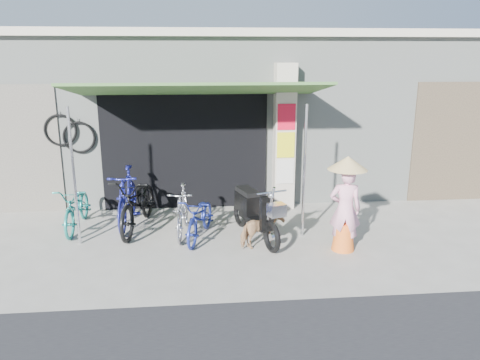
{
  "coord_description": "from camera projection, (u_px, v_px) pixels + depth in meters",
  "views": [
    {
      "loc": [
        -0.95,
        -6.99,
        3.17
      ],
      "look_at": [
        -0.2,
        1.0,
        1.0
      ],
      "focal_mm": 35.0,
      "sensor_mm": 36.0,
      "label": 1
    }
  ],
  "objects": [
    {
      "name": "ground",
      "position": [
        258.0,
        255.0,
        7.63
      ],
      "size": [
        80.0,
        80.0,
        0.0
      ],
      "primitive_type": "plane",
      "color": "#A19D92",
      "rests_on": "ground"
    },
    {
      "name": "bicycle_shop",
      "position": [
        233.0,
        107.0,
        12.04
      ],
      "size": [
        12.3,
        5.3,
        3.66
      ],
      "color": "#9FA59D",
      "rests_on": "ground"
    },
    {
      "name": "shop_pillar",
      "position": [
        284.0,
        137.0,
        9.66
      ],
      "size": [
        0.42,
        0.44,
        3.0
      ],
      "color": "beige",
      "rests_on": "ground"
    },
    {
      "name": "awning",
      "position": [
        198.0,
        91.0,
        8.45
      ],
      "size": [
        4.6,
        1.88,
        2.72
      ],
      "color": "#3A632C",
      "rests_on": "ground"
    },
    {
      "name": "neighbour_right",
      "position": [
        470.0,
        142.0,
        10.22
      ],
      "size": [
        2.6,
        0.06,
        2.6
      ],
      "primitive_type": "cube",
      "color": "brown",
      "rests_on": "ground"
    },
    {
      "name": "bike_teal",
      "position": [
        77.0,
        207.0,
        8.66
      ],
      "size": [
        0.57,
        1.62,
        0.85
      ],
      "primitive_type": "imported",
      "rotation": [
        0.0,
        0.0,
        -0.01
      ],
      "color": "#1C8177",
      "rests_on": "ground"
    },
    {
      "name": "bike_blue",
      "position": [
        127.0,
        197.0,
        8.82
      ],
      "size": [
        0.58,
        1.84,
        1.1
      ],
      "primitive_type": "imported",
      "rotation": [
        0.0,
        0.0,
        -0.03
      ],
      "color": "navy",
      "rests_on": "ground"
    },
    {
      "name": "bike_black",
      "position": [
        138.0,
        202.0,
        8.63
      ],
      "size": [
        1.0,
        2.05,
        1.03
      ],
      "primitive_type": "imported",
      "rotation": [
        0.0,
        0.0,
        -0.16
      ],
      "color": "black",
      "rests_on": "ground"
    },
    {
      "name": "bike_silver",
      "position": [
        182.0,
        211.0,
        8.38
      ],
      "size": [
        0.55,
        1.53,
        0.9
      ],
      "primitive_type": "imported",
      "rotation": [
        0.0,
        0.0,
        -0.09
      ],
      "color": "#BBBBC0",
      "rests_on": "ground"
    },
    {
      "name": "bike_navy",
      "position": [
        200.0,
        217.0,
        8.2
      ],
      "size": [
        0.91,
        1.59,
        0.79
      ],
      "primitive_type": "imported",
      "rotation": [
        0.0,
        0.0,
        -0.28
      ],
      "color": "navy",
      "rests_on": "ground"
    },
    {
      "name": "street_dog",
      "position": [
        262.0,
        230.0,
        7.84
      ],
      "size": [
        0.81,
        0.61,
        0.62
      ],
      "primitive_type": "imported",
      "rotation": [
        0.0,
        0.0,
        2.0
      ],
      "color": "#977250",
      "rests_on": "ground"
    },
    {
      "name": "moped",
      "position": [
        254.0,
        212.0,
        8.22
      ],
      "size": [
        0.77,
        1.79,
        1.04
      ],
      "rotation": [
        0.0,
        0.0,
        0.31
      ],
      "color": "black",
      "rests_on": "ground"
    },
    {
      "name": "nun",
      "position": [
        345.0,
        204.0,
        7.62
      ],
      "size": [
        0.64,
        0.64,
        1.6
      ],
      "rotation": [
        0.0,
        0.0,
        2.94
      ],
      "color": "pink",
      "rests_on": "ground"
    }
  ]
}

